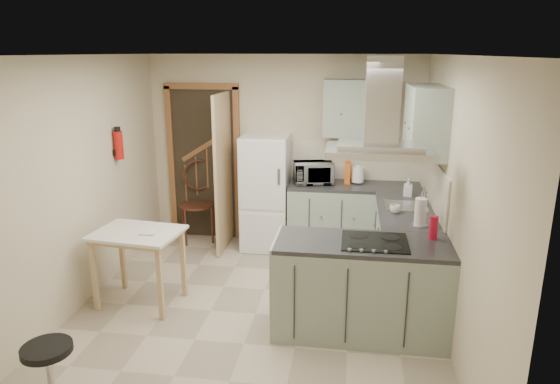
% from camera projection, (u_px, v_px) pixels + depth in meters
% --- Properties ---
extents(floor, '(4.20, 4.20, 0.00)m').
position_uv_depth(floor, '(255.00, 314.00, 4.99)').
color(floor, '#B6A58D').
rests_on(floor, ground).
extents(ceiling, '(4.20, 4.20, 0.00)m').
position_uv_depth(ceiling, '(251.00, 55.00, 4.31)').
color(ceiling, silver).
rests_on(ceiling, back_wall).
extents(back_wall, '(3.60, 0.00, 3.60)m').
position_uv_depth(back_wall, '(284.00, 151.00, 6.65)').
color(back_wall, '#C4B797').
rests_on(back_wall, floor).
extents(left_wall, '(0.00, 4.20, 4.20)m').
position_uv_depth(left_wall, '(74.00, 187.00, 4.90)').
color(left_wall, '#C4B797').
rests_on(left_wall, floor).
extents(right_wall, '(0.00, 4.20, 4.20)m').
position_uv_depth(right_wall, '(454.00, 202.00, 4.40)').
color(right_wall, '#C4B797').
rests_on(right_wall, floor).
extents(doorway, '(1.10, 0.12, 2.10)m').
position_uv_depth(doorway, '(204.00, 164.00, 6.82)').
color(doorway, brown).
rests_on(doorway, floor).
extents(fridge, '(0.60, 0.60, 1.50)m').
position_uv_depth(fridge, '(266.00, 193.00, 6.52)').
color(fridge, white).
rests_on(fridge, floor).
extents(counter_back, '(1.08, 0.60, 0.90)m').
position_uv_depth(counter_back, '(331.00, 217.00, 6.49)').
color(counter_back, '#9EB2A0').
rests_on(counter_back, floor).
extents(counter_right, '(0.60, 1.95, 0.90)m').
position_uv_depth(counter_right, '(402.00, 239.00, 5.73)').
color(counter_right, '#9EB2A0').
rests_on(counter_right, floor).
extents(splashback, '(1.68, 0.02, 0.50)m').
position_uv_depth(splashback, '(356.00, 161.00, 6.53)').
color(splashback, beige).
rests_on(splashback, counter_back).
extents(wall_cabinet_back, '(0.85, 0.35, 0.70)m').
position_uv_depth(wall_cabinet_back, '(358.00, 108.00, 6.19)').
color(wall_cabinet_back, '#9EB2A0').
rests_on(wall_cabinet_back, back_wall).
extents(wall_cabinet_right, '(0.35, 0.90, 0.70)m').
position_uv_depth(wall_cabinet_right, '(426.00, 121.00, 5.07)').
color(wall_cabinet_right, '#9EB2A0').
rests_on(wall_cabinet_right, right_wall).
extents(peninsula, '(1.55, 0.65, 0.90)m').
position_uv_depth(peninsula, '(361.00, 288.00, 4.55)').
color(peninsula, '#9EB2A0').
rests_on(peninsula, floor).
extents(hob, '(0.58, 0.50, 0.01)m').
position_uv_depth(hob, '(375.00, 242.00, 4.41)').
color(hob, black).
rests_on(hob, peninsula).
extents(extractor_hood, '(0.90, 0.55, 0.10)m').
position_uv_depth(extractor_hood, '(380.00, 151.00, 4.19)').
color(extractor_hood, silver).
rests_on(extractor_hood, ceiling).
extents(sink, '(0.45, 0.40, 0.01)m').
position_uv_depth(sink, '(406.00, 206.00, 5.44)').
color(sink, silver).
rests_on(sink, counter_right).
extents(fire_extinguisher, '(0.10, 0.10, 0.32)m').
position_uv_depth(fire_extinguisher, '(119.00, 145.00, 5.68)').
color(fire_extinguisher, '#B2140F').
rests_on(fire_extinguisher, left_wall).
extents(drop_leaf_table, '(0.91, 0.72, 0.79)m').
position_uv_depth(drop_leaf_table, '(140.00, 268.00, 5.11)').
color(drop_leaf_table, '#D9B885').
rests_on(drop_leaf_table, floor).
extents(bentwood_chair, '(0.59, 0.59, 1.01)m').
position_uv_depth(bentwood_chair, '(197.00, 205.00, 6.81)').
color(bentwood_chair, '#482818').
rests_on(bentwood_chair, floor).
extents(stool, '(0.41, 0.41, 0.49)m').
position_uv_depth(stool, '(50.00, 375.00, 3.66)').
color(stool, black).
rests_on(stool, floor).
extents(microwave, '(0.55, 0.43, 0.27)m').
position_uv_depth(microwave, '(313.00, 173.00, 6.36)').
color(microwave, black).
rests_on(microwave, counter_back).
extents(kettle, '(0.18, 0.18, 0.24)m').
position_uv_depth(kettle, '(358.00, 174.00, 6.37)').
color(kettle, white).
rests_on(kettle, counter_back).
extents(cereal_box, '(0.08, 0.18, 0.27)m').
position_uv_depth(cereal_box, '(348.00, 172.00, 6.39)').
color(cereal_box, '#D25F18').
rests_on(cereal_box, counter_back).
extents(soap_bottle, '(0.11, 0.11, 0.21)m').
position_uv_depth(soap_bottle, '(408.00, 187.00, 5.80)').
color(soap_bottle, '#BAB9C6').
rests_on(soap_bottle, counter_right).
extents(paper_towel, '(0.13, 0.13, 0.28)m').
position_uv_depth(paper_towel, '(420.00, 212.00, 4.80)').
color(paper_towel, silver).
rests_on(paper_towel, counter_right).
extents(cup, '(0.13, 0.13, 0.09)m').
position_uv_depth(cup, '(395.00, 209.00, 5.20)').
color(cup, silver).
rests_on(cup, counter_right).
extents(red_bottle, '(0.09, 0.09, 0.21)m').
position_uv_depth(red_bottle, '(434.00, 228.00, 4.47)').
color(red_bottle, red).
rests_on(red_bottle, peninsula).
extents(book, '(0.17, 0.23, 0.10)m').
position_uv_depth(book, '(141.00, 227.00, 4.98)').
color(book, '#9F3542').
rests_on(book, drop_leaf_table).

